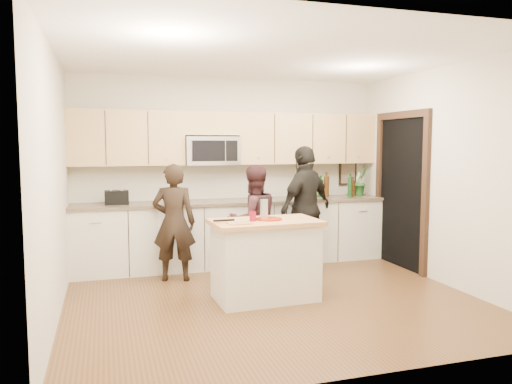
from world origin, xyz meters
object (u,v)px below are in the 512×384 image
object	(u,v)px
woman_left	(174,222)
woman_center	(253,221)
island	(265,259)
woman_right	(306,208)
toaster	(117,197)

from	to	relation	value
woman_left	woman_center	distance (m)	1.03
island	woman_right	bearing A→B (deg)	47.05
island	woman_center	distance (m)	1.04
island	toaster	bearing A→B (deg)	130.60
woman_left	woman_center	xyz separation A→B (m)	(1.03, -0.10, -0.01)
toaster	woman_center	size ratio (longest dim) A/B	0.21
woman_right	island	bearing A→B (deg)	18.93
island	woman_left	bearing A→B (deg)	126.12
toaster	woman_right	world-z (taller)	woman_right
island	woman_right	xyz separation A→B (m)	(0.95, 1.12, 0.41)
island	toaster	xyz separation A→B (m)	(-1.55, 1.66, 0.58)
woman_center	woman_right	size ratio (longest dim) A/B	0.86
toaster	woman_center	xyz separation A→B (m)	(1.71, -0.67, -0.30)
woman_left	woman_center	bearing A→B (deg)	-170.58
island	woman_left	distance (m)	1.42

